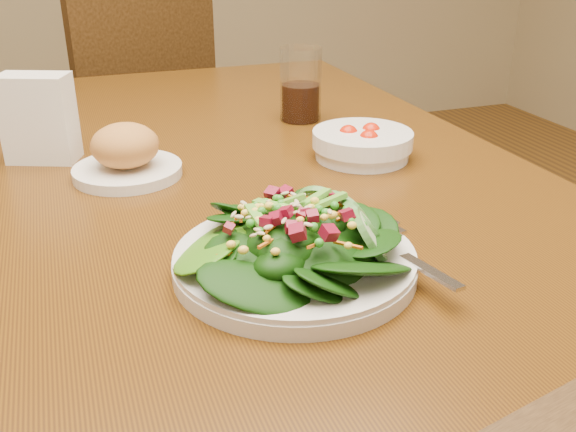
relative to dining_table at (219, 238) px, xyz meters
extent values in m
cube|color=#56310A|center=(0.00, 0.00, 0.08)|extent=(0.90, 1.40, 0.04)
cylinder|color=#482E14|center=(0.39, 0.64, -0.29)|extent=(0.07, 0.07, 0.71)
cube|color=#482E14|center=(-0.05, 1.07, -0.20)|extent=(0.57, 0.57, 0.04)
cylinder|color=#482E14|center=(0.05, 1.32, -0.44)|extent=(0.04, 0.04, 0.43)
cylinder|color=#482E14|center=(-0.29, 1.17, -0.44)|extent=(0.04, 0.04, 0.43)
cylinder|color=#482E14|center=(0.20, 0.97, -0.44)|extent=(0.04, 0.04, 0.43)
cylinder|color=#482E14|center=(-0.14, 0.83, -0.44)|extent=(0.04, 0.04, 0.43)
cube|color=#482E14|center=(0.04, 0.88, 0.06)|extent=(0.39, 0.19, 0.48)
cylinder|color=white|center=(0.01, -0.29, 0.11)|extent=(0.25, 0.25, 0.02)
ellipsoid|color=black|center=(0.01, -0.29, 0.14)|extent=(0.17, 0.17, 0.04)
cube|color=silver|center=(0.11, -0.32, 0.12)|extent=(0.05, 0.18, 0.01)
cylinder|color=white|center=(-0.12, 0.03, 0.11)|extent=(0.15, 0.15, 0.02)
ellipsoid|color=#B37D3F|center=(-0.12, 0.03, 0.15)|extent=(0.09, 0.09, 0.06)
cylinder|color=white|center=(0.22, -0.01, 0.12)|extent=(0.15, 0.15, 0.04)
sphere|color=red|center=(0.24, 0.00, 0.14)|extent=(0.03, 0.03, 0.03)
sphere|color=red|center=(0.20, 0.00, 0.14)|extent=(0.03, 0.03, 0.03)
sphere|color=red|center=(0.22, -0.03, 0.14)|extent=(0.03, 0.03, 0.03)
cylinder|color=silver|center=(0.21, 0.21, 0.17)|extent=(0.07, 0.07, 0.13)
cylinder|color=black|center=(0.21, 0.21, 0.13)|extent=(0.07, 0.07, 0.06)
cube|color=white|center=(-0.23, 0.14, 0.17)|extent=(0.11, 0.09, 0.13)
cube|color=white|center=(-0.23, 0.14, 0.17)|extent=(0.09, 0.07, 0.11)
camera|label=1|loc=(-0.19, -0.83, 0.43)|focal=40.00mm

